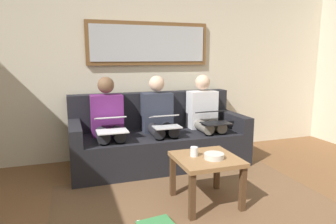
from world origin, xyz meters
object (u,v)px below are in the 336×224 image
at_px(person_left, 205,115).
at_px(laptop_black, 213,117).
at_px(person_middle, 159,118).
at_px(person_right, 108,122).
at_px(cup, 194,152).
at_px(laptop_silver, 165,121).
at_px(laptop_white, 111,124).
at_px(framed_mirror, 149,44).
at_px(couch, 158,140).
at_px(coffee_table, 206,165).
at_px(bowl, 214,156).

relative_size(person_left, laptop_black, 3.05).
bearing_deg(person_middle, person_right, 0.00).
height_order(cup, laptop_silver, laptop_silver).
xyz_separation_m(cup, laptop_white, (0.65, -0.86, 0.13)).
height_order(framed_mirror, laptop_black, framed_mirror).
relative_size(couch, person_right, 1.93).
bearing_deg(coffee_table, bowl, 123.10).
bearing_deg(laptop_black, cup, 53.41).
height_order(couch, cup, couch).
relative_size(person_middle, person_right, 1.00).
height_order(coffee_table, bowl, bowl).
bearing_deg(laptop_black, laptop_white, -0.12).
xyz_separation_m(person_left, person_middle, (0.64, 0.00, 0.00)).
bearing_deg(person_right, person_middle, 180.00).
bearing_deg(person_middle, laptop_white, 20.36).
xyz_separation_m(person_right, laptop_white, (0.00, 0.24, 0.03)).
relative_size(laptop_silver, person_right, 0.29).
height_order(laptop_black, person_right, person_right).
bearing_deg(person_middle, person_left, 180.00).
height_order(coffee_table, person_right, person_right).
height_order(framed_mirror, person_middle, framed_mirror).
relative_size(coffee_table, cup, 6.34).
relative_size(cup, person_right, 0.08).
xyz_separation_m(couch, person_middle, (0.00, 0.07, 0.30)).
bearing_deg(person_right, laptop_white, 90.00).
bearing_deg(person_right, laptop_silver, 158.80).
distance_m(bowl, person_right, 1.46).
bearing_deg(person_middle, cup, 90.34).
distance_m(person_left, person_middle, 0.64).
xyz_separation_m(framed_mirror, laptop_silver, (0.00, 0.71, -0.93)).
relative_size(couch, laptop_black, 5.88).
distance_m(person_left, laptop_silver, 0.69).
distance_m(coffee_table, cup, 0.17).
height_order(person_middle, laptop_silver, person_middle).
bearing_deg(coffee_table, laptop_white, -50.61).
relative_size(couch, bowl, 12.09).
bearing_deg(couch, bowl, 96.76).
xyz_separation_m(laptop_black, person_right, (1.28, -0.24, -0.02)).
bearing_deg(person_left, couch, -6.13).
height_order(cup, person_middle, person_middle).
height_order(framed_mirror, coffee_table, framed_mirror).
bearing_deg(framed_mirror, person_right, 35.53).
bearing_deg(cup, framed_mirror, -89.76).
distance_m(person_left, person_right, 1.28).
relative_size(framed_mirror, bowl, 9.22).
height_order(couch, coffee_table, couch).
relative_size(coffee_table, person_middle, 0.50).
xyz_separation_m(person_left, person_right, (1.28, 0.00, 0.00)).
xyz_separation_m(cup, person_left, (-0.63, -1.09, 0.11)).
xyz_separation_m(coffee_table, bowl, (-0.04, 0.07, 0.10)).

